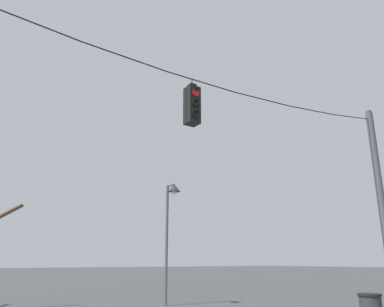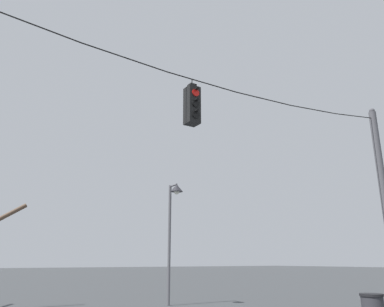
% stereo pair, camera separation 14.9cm
% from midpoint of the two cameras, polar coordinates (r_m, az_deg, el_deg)
% --- Properties ---
extents(utility_pole_right, '(0.26, 0.26, 7.37)m').
position_cam_midpoint_polar(utility_pole_right, '(15.24, 26.67, -6.93)').
color(utility_pole_right, '#4C4C51').
rests_on(utility_pole_right, ground_plane).
extents(span_wire, '(15.62, 0.03, 0.62)m').
position_cam_midpoint_polar(span_wire, '(10.45, 1.34, 11.70)').
color(span_wire, black).
extents(traffic_light_over_intersection, '(0.34, 0.46, 1.27)m').
position_cam_midpoint_polar(traffic_light_over_intersection, '(9.85, -0.41, 7.37)').
color(traffic_light_over_intersection, black).
extents(street_lamp, '(0.52, 0.89, 4.84)m').
position_cam_midpoint_polar(street_lamp, '(15.77, -3.50, -8.70)').
color(street_lamp, '#515156').
rests_on(street_lamp, ground_plane).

